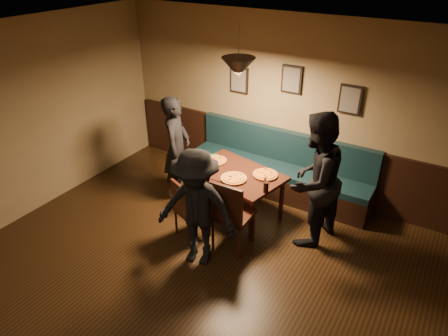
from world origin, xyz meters
name	(u,v)px	position (x,y,z in m)	size (l,w,h in m)	color
floor	(150,329)	(0.00, 0.00, 0.00)	(7.00, 7.00, 0.00)	black
ceiling	(117,71)	(0.00, 0.00, 2.80)	(7.00, 7.00, 0.00)	silver
wall_back	(290,107)	(0.00, 3.50, 1.40)	(6.00, 6.00, 0.00)	#8C704F
wainscot	(285,159)	(0.00, 3.47, 0.50)	(5.88, 0.06, 1.00)	black
booth_bench	(278,166)	(0.00, 3.20, 0.50)	(3.00, 0.60, 1.00)	#0F232D
picture_left	(239,80)	(-0.90, 3.47, 1.70)	(0.32, 0.04, 0.42)	black
picture_center	(292,79)	(0.00, 3.47, 1.85)	(0.32, 0.04, 0.42)	black
picture_right	(350,100)	(0.90, 3.47, 1.70)	(0.32, 0.04, 0.42)	black
pendant_lamp	(238,67)	(-0.29, 2.35, 2.25)	(0.44, 0.44, 0.25)	black
dining_table	(236,193)	(-0.29, 2.35, 0.36)	(1.33, 0.85, 0.71)	black
chair_near_left	(192,208)	(-0.54, 1.57, 0.44)	(0.39, 0.39, 0.89)	black
chair_near_right	(234,213)	(0.06, 1.67, 0.53)	(0.47, 0.47, 1.06)	black
diner_left	(177,148)	(-1.34, 2.32, 0.84)	(0.61, 0.40, 1.68)	black
diner_right	(314,180)	(0.87, 2.34, 0.94)	(0.91, 0.71, 1.87)	black
diner_front	(197,209)	(-0.18, 1.18, 0.80)	(1.03, 0.59, 1.59)	black
pizza_a	(216,160)	(-0.72, 2.47, 0.73)	(0.33, 0.33, 0.04)	orange
pizza_b	(234,178)	(-0.22, 2.14, 0.73)	(0.37, 0.37, 0.04)	gold
pizza_c	(265,175)	(0.12, 2.47, 0.73)	(0.36, 0.36, 0.04)	orange
soda_glass	(266,187)	(0.31, 2.09, 0.79)	(0.07, 0.07, 0.15)	black
tabasco_bottle	(265,180)	(0.20, 2.28, 0.77)	(0.03, 0.03, 0.11)	#890405
napkin_a	(213,156)	(-0.85, 2.58, 0.71)	(0.16, 0.16, 0.01)	#1C6A2F
napkin_b	(192,171)	(-0.85, 2.03, 0.71)	(0.14, 0.14, 0.01)	#1B6526
cutlery_set	(219,182)	(-0.36, 1.98, 0.71)	(0.02, 0.17, 0.00)	silver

